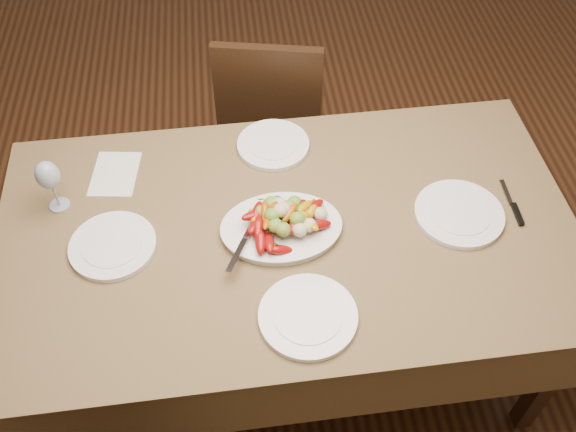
% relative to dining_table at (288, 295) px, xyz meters
% --- Properties ---
extents(floor, '(6.00, 6.00, 0.00)m').
position_rel_dining_table_xyz_m(floor, '(-0.18, 0.23, -0.38)').
color(floor, '#382011').
rests_on(floor, ground).
extents(dining_table, '(1.86, 1.08, 0.76)m').
position_rel_dining_table_xyz_m(dining_table, '(0.00, 0.00, 0.00)').
color(dining_table, brown).
rests_on(dining_table, ground).
extents(chair_far, '(0.50, 0.50, 0.95)m').
position_rel_dining_table_xyz_m(chair_far, '(0.04, 0.89, 0.10)').
color(chair_far, black).
rests_on(chair_far, ground).
extents(serving_platter, '(0.37, 0.28, 0.02)m').
position_rel_dining_table_xyz_m(serving_platter, '(-0.02, -0.01, 0.39)').
color(serving_platter, white).
rests_on(serving_platter, dining_table).
extents(roasted_vegetables, '(0.31, 0.21, 0.09)m').
position_rel_dining_table_xyz_m(roasted_vegetables, '(-0.02, -0.01, 0.45)').
color(roasted_vegetables, maroon).
rests_on(roasted_vegetables, serving_platter).
extents(serving_spoon, '(0.28, 0.17, 0.03)m').
position_rel_dining_table_xyz_m(serving_spoon, '(-0.09, -0.05, 0.43)').
color(serving_spoon, '#9EA0A8').
rests_on(serving_spoon, serving_platter).
extents(plate_left, '(0.27, 0.27, 0.02)m').
position_rel_dining_table_xyz_m(plate_left, '(-0.54, -0.02, 0.39)').
color(plate_left, white).
rests_on(plate_left, dining_table).
extents(plate_right, '(0.29, 0.29, 0.02)m').
position_rel_dining_table_xyz_m(plate_right, '(0.55, -0.01, 0.39)').
color(plate_right, white).
rests_on(plate_right, dining_table).
extents(plate_far, '(0.25, 0.25, 0.02)m').
position_rel_dining_table_xyz_m(plate_far, '(-0.01, 0.38, 0.39)').
color(plate_far, white).
rests_on(plate_far, dining_table).
extents(plate_near, '(0.28, 0.28, 0.02)m').
position_rel_dining_table_xyz_m(plate_near, '(0.02, -0.33, 0.39)').
color(plate_near, white).
rests_on(plate_near, dining_table).
extents(wine_glass, '(0.08, 0.08, 0.20)m').
position_rel_dining_table_xyz_m(wine_glass, '(-0.73, 0.18, 0.48)').
color(wine_glass, '#8C99A5').
rests_on(wine_glass, dining_table).
extents(menu_card, '(0.18, 0.23, 0.00)m').
position_rel_dining_table_xyz_m(menu_card, '(-0.56, 0.30, 0.38)').
color(menu_card, silver).
rests_on(menu_card, dining_table).
extents(table_knife, '(0.02, 0.20, 0.01)m').
position_rel_dining_table_xyz_m(table_knife, '(0.74, 0.02, 0.38)').
color(table_knife, '#9EA0A8').
rests_on(table_knife, dining_table).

